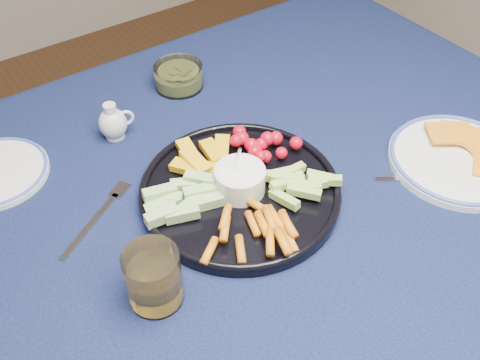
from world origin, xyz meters
TOP-DOWN VIEW (x-y plane):
  - dining_table at (0.00, 0.00)m, footprint 1.67×1.07m
  - crudite_platter at (0.12, 0.01)m, footprint 0.35×0.35m
  - creamer_pitcher at (0.01, 0.28)m, footprint 0.07×0.05m
  - pickle_bowl at (0.20, 0.36)m, footprint 0.11×0.11m
  - cheese_plate at (0.49, -0.15)m, footprint 0.25×0.25m
  - juice_tumbler at (-0.10, -0.08)m, footprint 0.08×0.08m
  - fork_left at (-0.10, 0.11)m, footprint 0.17×0.11m
  - fork_right at (0.42, -0.15)m, footprint 0.15×0.10m

SIDE VIEW (x-z plane):
  - dining_table at x=0.00m, z-range 0.29..1.03m
  - fork_right at x=0.42m, z-range 0.75..0.75m
  - fork_left at x=-0.10m, z-range 0.75..0.75m
  - cheese_plate at x=0.49m, z-range 0.74..0.77m
  - crudite_platter at x=0.12m, z-range 0.71..0.82m
  - pickle_bowl at x=0.20m, z-range 0.74..0.79m
  - creamer_pitcher at x=0.01m, z-range 0.74..0.82m
  - juice_tumbler at x=-0.10m, z-range 0.74..0.84m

